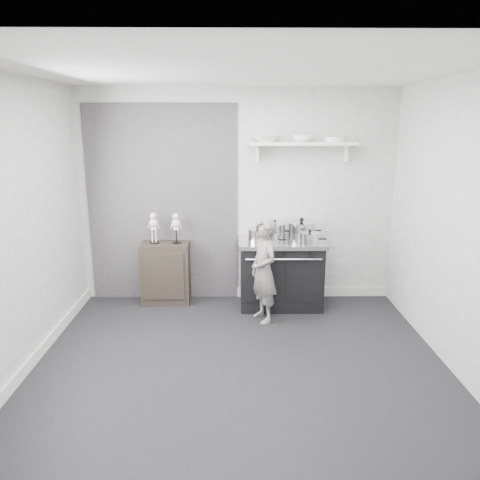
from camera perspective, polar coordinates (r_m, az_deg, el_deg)
ground at (r=4.71m, az=-0.12°, el=-14.74°), size 4.00×4.00×0.00m
room_shell at (r=4.31m, az=-1.35°, el=5.68°), size 4.02×3.62×2.71m
wall_shelf at (r=5.86m, az=7.67°, el=11.48°), size 1.30×0.26×0.24m
stove at (r=5.92m, az=4.98°, el=-4.01°), size 1.07×0.67×0.85m
side_cabinet at (r=6.09m, az=-9.02°, el=-3.96°), size 0.61×0.35×0.79m
child at (r=5.41m, az=2.93°, el=-3.77°), size 0.44×0.52×1.22m
pot_front_left at (r=5.69m, az=2.17°, el=0.58°), size 0.32×0.24×0.20m
pot_back_left at (r=5.91m, az=4.17°, el=1.18°), size 0.37×0.29×0.23m
pot_back_right at (r=5.93m, az=7.48°, el=1.24°), size 0.42×0.33×0.26m
pot_front_right at (r=5.63m, az=8.47°, el=0.21°), size 0.32×0.24×0.19m
pot_front_center at (r=5.61m, az=3.98°, el=0.13°), size 0.25×0.16×0.15m
skeleton_full at (r=5.95m, az=-10.49°, el=1.72°), size 0.13×0.08×0.45m
skeleton_torso at (r=5.91m, az=-7.81°, el=1.71°), size 0.12×0.08×0.44m
bowl_large at (r=5.80m, az=3.18°, el=12.26°), size 0.33×0.33×0.08m
bowl_small at (r=5.85m, az=7.56°, el=12.17°), size 0.25×0.25×0.08m
plate_stack at (r=5.92m, az=11.45°, el=11.95°), size 0.25×0.25×0.06m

